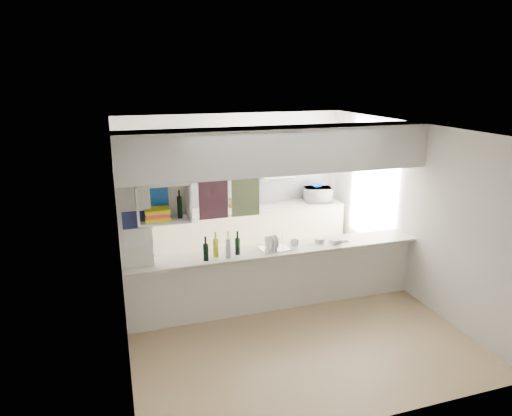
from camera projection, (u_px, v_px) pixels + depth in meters
name	position (u px, v px, depth m)	size (l,w,h in m)	color
floor	(277.00, 308.00, 6.62)	(4.80, 4.80, 0.00)	tan
ceiling	(280.00, 127.00, 5.90)	(4.80, 4.80, 0.00)	white
wall_back	(233.00, 184.00, 8.46)	(4.20, 4.20, 0.00)	silver
wall_left	(119.00, 238.00, 5.65)	(4.80, 4.80, 0.00)	silver
wall_right	(409.00, 209.00, 6.87)	(4.80, 4.80, 0.00)	silver
servery_partition	(266.00, 198.00, 6.11)	(4.20, 0.50, 2.60)	silver
cubby_shelf	(161.00, 204.00, 5.63)	(0.65, 0.35, 0.50)	white
kitchen_run	(246.00, 212.00, 8.39)	(3.60, 0.63, 2.24)	beige
microwave	(318.00, 195.00, 8.70)	(0.50, 0.34, 0.28)	white
bowl	(316.00, 186.00, 8.67)	(0.23, 0.23, 0.06)	#0D3C92
dish_rack	(274.00, 243.00, 6.32)	(0.43, 0.34, 0.21)	silver
cup	(294.00, 243.00, 6.39)	(0.13, 0.13, 0.10)	white
wine_bottles	(222.00, 248.00, 6.02)	(0.52, 0.15, 0.36)	black
plastic_tubs	(326.00, 241.00, 6.56)	(0.49, 0.22, 0.07)	silver
utensil_jar	(212.00, 206.00, 8.18)	(0.10, 0.10, 0.14)	black
knife_block	(231.00, 203.00, 8.31)	(0.09, 0.07, 0.18)	brown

